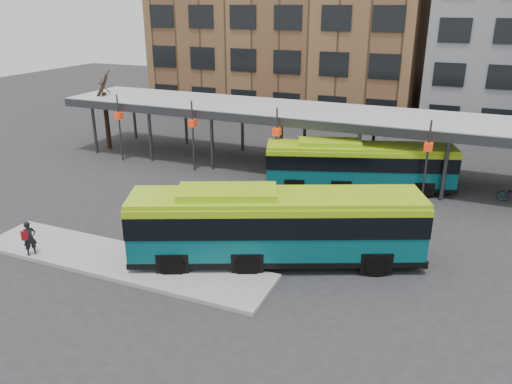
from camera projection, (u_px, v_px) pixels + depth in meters
name	position (u px, v px, depth m)	size (l,w,h in m)	color
ground	(262.00, 256.00, 22.68)	(120.00, 120.00, 0.00)	#28282B
boarding_island	(121.00, 261.00, 22.07)	(14.00, 3.00, 0.18)	gray
canopy	(337.00, 116.00, 32.39)	(40.00, 6.53, 4.80)	#999B9E
tree	(107.00, 118.00, 38.72)	(1.64, 1.64, 5.60)	black
building_brick	(291.00, 1.00, 49.98)	(26.00, 14.00, 22.00)	brown
bus_front	(275.00, 225.00, 21.55)	(12.57, 7.48, 3.46)	#074F56
bus_rear	(358.00, 164.00, 30.23)	(11.38, 5.82, 3.09)	#074F56
pedestrian	(29.00, 238.00, 22.16)	(0.63, 0.69, 1.58)	black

